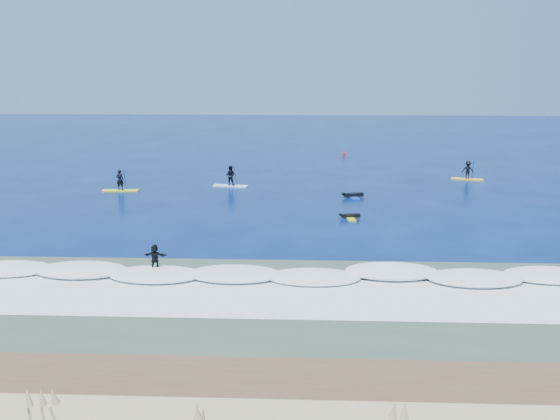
{
  "coord_description": "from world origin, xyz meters",
  "views": [
    {
      "loc": [
        0.56,
        -40.1,
        10.9
      ],
      "look_at": [
        -1.19,
        1.58,
        0.6
      ],
      "focal_mm": 40.0,
      "sensor_mm": 36.0,
      "label": 1
    }
  ],
  "objects_px": {
    "sup_paddler_center": "(230,178)",
    "prone_paddler_far": "(353,195)",
    "marker_buoy": "(344,154)",
    "sup_paddler_left": "(120,183)",
    "sup_paddler_right": "(468,171)",
    "prone_paddler_near": "(350,216)",
    "wave_surfer": "(155,258)"
  },
  "relations": [
    {
      "from": "sup_paddler_center",
      "to": "sup_paddler_right",
      "type": "bearing_deg",
      "value": 21.15
    },
    {
      "from": "prone_paddler_far",
      "to": "marker_buoy",
      "type": "bearing_deg",
      "value": -16.34
    },
    {
      "from": "prone_paddler_near",
      "to": "prone_paddler_far",
      "type": "height_order",
      "value": "prone_paddler_far"
    },
    {
      "from": "sup_paddler_right",
      "to": "sup_paddler_left",
      "type": "bearing_deg",
      "value": -154.15
    },
    {
      "from": "sup_paddler_center",
      "to": "prone_paddler_near",
      "type": "xyz_separation_m",
      "value": [
        9.54,
        -10.49,
        -0.65
      ]
    },
    {
      "from": "sup_paddler_center",
      "to": "marker_buoy",
      "type": "xyz_separation_m",
      "value": [
        10.73,
        17.01,
        -0.48
      ]
    },
    {
      "from": "sup_paddler_right",
      "to": "wave_surfer",
      "type": "bearing_deg",
      "value": -116.45
    },
    {
      "from": "sup_paddler_right",
      "to": "marker_buoy",
      "type": "distance_m",
      "value": 16.74
    },
    {
      "from": "sup_paddler_center",
      "to": "prone_paddler_near",
      "type": "distance_m",
      "value": 14.19
    },
    {
      "from": "sup_paddler_left",
      "to": "sup_paddler_right",
      "type": "xyz_separation_m",
      "value": [
        30.07,
        6.21,
        0.13
      ]
    },
    {
      "from": "sup_paddler_right",
      "to": "prone_paddler_far",
      "type": "distance_m",
      "value": 13.44
    },
    {
      "from": "marker_buoy",
      "to": "sup_paddler_center",
      "type": "bearing_deg",
      "value": -122.26
    },
    {
      "from": "prone_paddler_far",
      "to": "marker_buoy",
      "type": "distance_m",
      "value": 20.89
    },
    {
      "from": "sup_paddler_center",
      "to": "marker_buoy",
      "type": "bearing_deg",
      "value": 68.43
    },
    {
      "from": "sup_paddler_right",
      "to": "wave_surfer",
      "type": "height_order",
      "value": "sup_paddler_right"
    },
    {
      "from": "sup_paddler_right",
      "to": "wave_surfer",
      "type": "distance_m",
      "value": 34.38
    },
    {
      "from": "prone_paddler_far",
      "to": "marker_buoy",
      "type": "height_order",
      "value": "marker_buoy"
    },
    {
      "from": "sup_paddler_center",
      "to": "wave_surfer",
      "type": "bearing_deg",
      "value": -82.52
    },
    {
      "from": "sup_paddler_center",
      "to": "prone_paddler_far",
      "type": "bearing_deg",
      "value": -10.12
    },
    {
      "from": "prone_paddler_far",
      "to": "marker_buoy",
      "type": "xyz_separation_m",
      "value": [
        0.53,
        20.89,
        0.14
      ]
    },
    {
      "from": "sup_paddler_left",
      "to": "sup_paddler_center",
      "type": "relative_size",
      "value": 0.98
    },
    {
      "from": "sup_paddler_left",
      "to": "sup_paddler_center",
      "type": "distance_m",
      "value": 9.22
    },
    {
      "from": "sup_paddler_left",
      "to": "prone_paddler_far",
      "type": "xyz_separation_m",
      "value": [
        19.13,
        -1.58,
        -0.49
      ]
    },
    {
      "from": "sup_paddler_right",
      "to": "marker_buoy",
      "type": "bearing_deg",
      "value": 142.66
    },
    {
      "from": "sup_paddler_left",
      "to": "prone_paddler_near",
      "type": "relative_size",
      "value": 1.56
    },
    {
      "from": "prone_paddler_near",
      "to": "sup_paddler_left",
      "type": "bearing_deg",
      "value": 55.95
    },
    {
      "from": "prone_paddler_near",
      "to": "marker_buoy",
      "type": "height_order",
      "value": "marker_buoy"
    },
    {
      "from": "sup_paddler_center",
      "to": "prone_paddler_far",
      "type": "distance_m",
      "value": 10.93
    },
    {
      "from": "sup_paddler_right",
      "to": "prone_paddler_near",
      "type": "height_order",
      "value": "sup_paddler_right"
    },
    {
      "from": "wave_surfer",
      "to": "marker_buoy",
      "type": "bearing_deg",
      "value": 76.18
    },
    {
      "from": "sup_paddler_left",
      "to": "sup_paddler_center",
      "type": "xyz_separation_m",
      "value": [
        8.92,
        2.3,
        0.13
      ]
    },
    {
      "from": "sup_paddler_left",
      "to": "marker_buoy",
      "type": "height_order",
      "value": "sup_paddler_left"
    }
  ]
}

